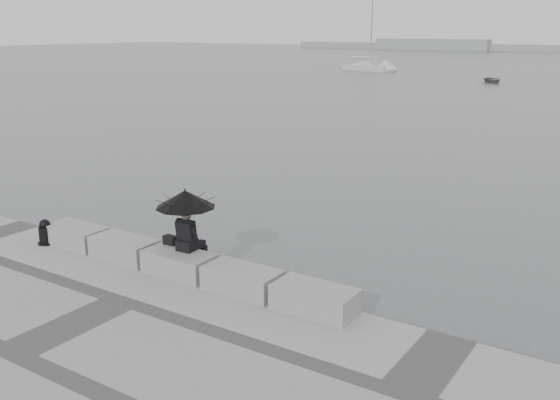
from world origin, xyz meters
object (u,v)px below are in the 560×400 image
Objects in this scene: dinghy at (492,80)px; mooring_bollard at (46,234)px; sailboat_left at (368,67)px; seated_person at (185,205)px.

mooring_bollard is at bearing -119.53° from dinghy.
mooring_bollard is at bearing -59.50° from sailboat_left.
sailboat_left is (-28.88, 69.64, -1.50)m from seated_person.
dinghy is at bearing 94.94° from mooring_bollard.
mooring_bollard is 74.43m from sailboat_left.
seated_person is at bearing -56.38° from sailboat_left.
seated_person is 75.41m from sailboat_left.
dinghy is at bearing 95.02° from seated_person.
seated_person is at bearing 7.61° from mooring_bollard.
mooring_bollard is (-4.15, -0.56, -1.26)m from seated_person.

